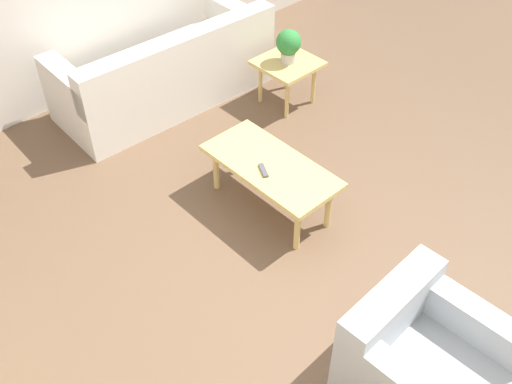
% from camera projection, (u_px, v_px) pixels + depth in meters
% --- Properties ---
extents(ground_plane, '(14.00, 14.00, 0.00)m').
position_uv_depth(ground_plane, '(297.00, 245.00, 4.71)').
color(ground_plane, brown).
extents(sofa, '(0.98, 2.20, 0.84)m').
position_uv_depth(sofa, '(167.00, 74.00, 5.98)').
color(sofa, silver).
rests_on(sofa, ground_plane).
extents(armchair, '(0.88, 0.85, 0.76)m').
position_uv_depth(armchair, '(422.00, 363.00, 3.59)').
color(armchair, '#A8ADB2').
rests_on(armchair, ground_plane).
extents(coffee_table, '(1.14, 0.54, 0.46)m').
position_uv_depth(coffee_table, '(271.00, 169.00, 4.77)').
color(coffee_table, tan).
rests_on(coffee_table, ground_plane).
extents(side_table_plant, '(0.56, 0.56, 0.47)m').
position_uv_depth(side_table_plant, '(288.00, 67.00, 5.90)').
color(side_table_plant, tan).
rests_on(side_table_plant, ground_plane).
extents(potted_plant, '(0.24, 0.24, 0.33)m').
position_uv_depth(potted_plant, '(289.00, 44.00, 5.73)').
color(potted_plant, '#B2ADA3').
rests_on(potted_plant, side_table_plant).
extents(remote_control, '(0.16, 0.11, 0.02)m').
position_uv_depth(remote_control, '(263.00, 170.00, 4.66)').
color(remote_control, '#4C4C51').
rests_on(remote_control, coffee_table).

